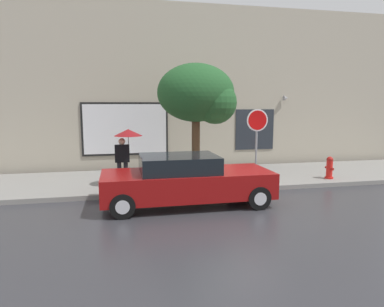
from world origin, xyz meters
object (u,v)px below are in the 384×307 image
(street_tree, at_px, (200,95))
(stop_sign, at_px, (257,131))
(parked_car, at_px, (186,180))
(pedestrian_with_umbrella, at_px, (126,142))
(fire_hydrant, at_px, (329,168))

(street_tree, bearing_deg, stop_sign, -13.70)
(parked_car, xyz_separation_m, stop_sign, (2.85, 1.79, 1.22))
(street_tree, bearing_deg, pedestrian_with_umbrella, -175.36)
(parked_car, distance_m, stop_sign, 3.58)
(street_tree, relative_size, stop_sign, 1.61)
(fire_hydrant, xyz_separation_m, stop_sign, (-2.79, 0.11, 1.38))
(parked_car, bearing_deg, street_tree, 67.36)
(parked_car, relative_size, fire_hydrant, 5.85)
(pedestrian_with_umbrella, distance_m, stop_sign, 4.43)
(parked_car, bearing_deg, pedestrian_with_umbrella, 127.44)
(parked_car, height_order, pedestrian_with_umbrella, pedestrian_with_umbrella)
(pedestrian_with_umbrella, relative_size, stop_sign, 0.75)
(stop_sign, bearing_deg, street_tree, 166.30)
(parked_car, xyz_separation_m, street_tree, (0.94, 2.25, 2.42))
(parked_car, height_order, fire_hydrant, parked_car)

